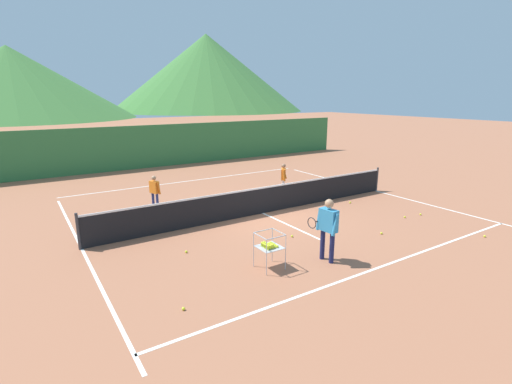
{
  "coord_description": "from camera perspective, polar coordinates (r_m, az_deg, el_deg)",
  "views": [
    {
      "loc": [
        -7.21,
        -10.73,
        4.13
      ],
      "look_at": [
        -0.88,
        -0.91,
        1.11
      ],
      "focal_mm": 26.44,
      "sensor_mm": 36.0,
      "label": 1
    }
  ],
  "objects": [
    {
      "name": "line_sideline_east",
      "position": [
        17.53,
        17.62,
        0.17
      ],
      "size": [
        0.08,
        11.55,
        0.01
      ],
      "primitive_type": "cube",
      "color": "white",
      "rests_on": "ground"
    },
    {
      "name": "line_service_center",
      "position": [
        13.57,
        1.05,
        -3.22
      ],
      "size": [
        0.08,
        6.12,
        0.01
      ],
      "primitive_type": "cube",
      "color": "white",
      "rests_on": "ground"
    },
    {
      "name": "ball_cart",
      "position": [
        9.21,
        1.98,
        -8.11
      ],
      "size": [
        0.58,
        0.58,
        0.9
      ],
      "color": "#B7B7BC",
      "rests_on": "ground"
    },
    {
      "name": "student_1",
      "position": [
        15.96,
        4.17,
        2.4
      ],
      "size": [
        0.47,
        0.49,
        1.33
      ],
      "color": "silver",
      "rests_on": "ground"
    },
    {
      "name": "line_sideline_west",
      "position": [
        11.56,
        -24.83,
        -7.84
      ],
      "size": [
        0.08,
        11.55,
        0.01
      ],
      "primitive_type": "cube",
      "color": "white",
      "rests_on": "ground"
    },
    {
      "name": "tennis_ball_7",
      "position": [
        14.57,
        23.62,
        -3.1
      ],
      "size": [
        0.07,
        0.07,
        0.07
      ],
      "primitive_type": "sphere",
      "color": "yellow",
      "rests_on": "ground"
    },
    {
      "name": "tennis_ball_0",
      "position": [
        7.92,
        -10.92,
        -16.95
      ],
      "size": [
        0.07,
        0.07,
        0.07
      ],
      "primitive_type": "sphere",
      "color": "yellow",
      "rests_on": "ground"
    },
    {
      "name": "tennis_ball_2",
      "position": [
        12.19,
        18.45,
        -5.93
      ],
      "size": [
        0.07,
        0.07,
        0.07
      ],
      "primitive_type": "sphere",
      "color": "yellow",
      "rests_on": "ground"
    },
    {
      "name": "ground_plane",
      "position": [
        13.58,
        1.05,
        -3.23
      ],
      "size": [
        120.0,
        120.0,
        0.0
      ],
      "primitive_type": "plane",
      "color": "#A86647"
    },
    {
      "name": "tennis_ball_5",
      "position": [
        13.24,
        31.3,
        -5.73
      ],
      "size": [
        0.07,
        0.07,
        0.07
      ],
      "primitive_type": "sphere",
      "color": "yellow",
      "rests_on": "ground"
    },
    {
      "name": "hill_0",
      "position": [
        81.15,
        -33.09,
        13.7
      ],
      "size": [
        41.35,
        41.35,
        12.47
      ],
      "primitive_type": "cone",
      "color": "#427A38",
      "rests_on": "ground"
    },
    {
      "name": "windscreen_fence",
      "position": [
        23.0,
        -14.36,
        6.78
      ],
      "size": [
        26.48,
        0.08,
        2.46
      ],
      "primitive_type": "cube",
      "color": "#33753D",
      "rests_on": "ground"
    },
    {
      "name": "tennis_ball_3",
      "position": [
        11.39,
        5.47,
        -6.66
      ],
      "size": [
        0.07,
        0.07,
        0.07
      ],
      "primitive_type": "sphere",
      "color": "yellow",
      "rests_on": "ground"
    },
    {
      "name": "hill_1",
      "position": [
        103.71,
        -7.44,
        17.4
      ],
      "size": [
        49.44,
        49.44,
        19.25
      ],
      "primitive_type": "cone",
      "color": "#427A38",
      "rests_on": "ground"
    },
    {
      "name": "tennis_net",
      "position": [
        13.43,
        1.06,
        -1.2
      ],
      "size": [
        12.2,
        0.08,
        1.05
      ],
      "color": "#333338",
      "rests_on": "ground"
    },
    {
      "name": "tennis_ball_6",
      "position": [
        15.25,
        14.06,
        -1.54
      ],
      "size": [
        0.07,
        0.07,
        0.07
      ],
      "primitive_type": "sphere",
      "color": "yellow",
      "rests_on": "ground"
    },
    {
      "name": "line_baseline_far",
      "position": [
        18.98,
        -9.66,
        1.72
      ],
      "size": [
        12.03,
        0.08,
        0.01
      ],
      "primitive_type": "cube",
      "color": "white",
      "rests_on": "ground"
    },
    {
      "name": "instructor",
      "position": [
        9.64,
        10.8,
        -4.84
      ],
      "size": [
        0.49,
        0.73,
        1.64
      ],
      "color": "#191E4C",
      "rests_on": "ground"
    },
    {
      "name": "student_0",
      "position": [
        14.3,
        -15.1,
        0.39
      ],
      "size": [
        0.33,
        0.53,
        1.29
      ],
      "color": "navy",
      "rests_on": "ground"
    },
    {
      "name": "tennis_ball_1",
      "position": [
        14.03,
        21.59,
        -3.54
      ],
      "size": [
        0.07,
        0.07,
        0.07
      ],
      "primitive_type": "sphere",
      "color": "yellow",
      "rests_on": "ground"
    },
    {
      "name": "tennis_ball_4",
      "position": [
        10.44,
        -10.51,
        -8.87
      ],
      "size": [
        0.07,
        0.07,
        0.07
      ],
      "primitive_type": "sphere",
      "color": "yellow",
      "rests_on": "ground"
    },
    {
      "name": "line_baseline_near",
      "position": [
        9.98,
        18.26,
        -10.72
      ],
      "size": [
        12.03,
        0.08,
        0.01
      ],
      "primitive_type": "cube",
      "color": "white",
      "rests_on": "ground"
    }
  ]
}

